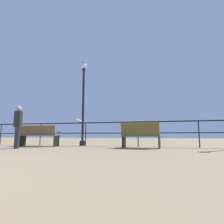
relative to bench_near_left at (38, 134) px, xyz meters
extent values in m
cube|color=black|center=(1.83, 0.89, 0.53)|extent=(19.03, 0.05, 0.05)
cube|color=black|center=(1.83, 0.89, 0.06)|extent=(19.03, 0.04, 0.04)
cylinder|color=black|center=(-2.92, 0.89, 0.01)|extent=(0.04, 0.04, 1.04)
cylinder|color=black|center=(-0.55, 0.89, 0.01)|extent=(0.04, 0.04, 1.04)
cylinder|color=black|center=(1.83, 0.89, 0.01)|extent=(0.04, 0.04, 1.04)
cylinder|color=black|center=(4.21, 0.89, 0.01)|extent=(0.04, 0.04, 1.04)
cylinder|color=black|center=(6.59, 0.89, 0.01)|extent=(0.04, 0.04, 1.04)
cube|color=brown|center=(-0.01, 0.08, -0.03)|extent=(1.74, 0.65, 0.05)
cube|color=brown|center=(0.01, -0.15, 0.17)|extent=(1.71, 0.26, 0.42)
cube|color=black|center=(0.80, 0.15, -0.27)|extent=(0.08, 0.46, 0.48)
cube|color=black|center=(0.79, 0.35, 0.11)|extent=(0.06, 0.36, 0.04)
cube|color=black|center=(-0.82, 0.02, -0.27)|extent=(0.08, 0.46, 0.48)
cube|color=black|center=(-0.83, 0.22, 0.11)|extent=(0.06, 0.36, 0.04)
cube|color=brown|center=(4.41, 0.08, -0.06)|extent=(1.46, 0.63, 0.05)
cube|color=brown|center=(4.39, -0.14, 0.18)|extent=(1.43, 0.27, 0.49)
cube|color=black|center=(5.08, 0.02, -0.29)|extent=(0.08, 0.44, 0.45)
cube|color=black|center=(5.10, 0.21, 0.08)|extent=(0.07, 0.35, 0.04)
cube|color=black|center=(3.74, 0.15, -0.29)|extent=(0.08, 0.44, 0.45)
cube|color=black|center=(3.76, 0.34, 0.08)|extent=(0.07, 0.35, 0.04)
cylinder|color=black|center=(1.61, 1.05, -0.40)|extent=(0.26, 0.26, 0.22)
cylinder|color=black|center=(1.61, 1.05, 1.42)|extent=(0.11, 0.11, 3.43)
cylinder|color=black|center=(1.61, 1.05, 3.17)|extent=(0.17, 0.17, 0.06)
sphere|color=white|center=(1.61, 1.05, 3.33)|extent=(0.27, 0.27, 0.27)
cone|color=black|center=(1.61, 1.05, 3.52)|extent=(0.13, 0.13, 0.10)
cylinder|color=#2A2B2D|center=(-0.03, -1.21, -0.12)|extent=(0.14, 0.14, 0.79)
cylinder|color=#2A2B2D|center=(0.09, -1.30, -0.12)|extent=(0.14, 0.14, 0.79)
cylinder|color=#242B21|center=(0.03, -1.26, 0.56)|extent=(0.30, 0.30, 0.57)
cylinder|color=#242B21|center=(-0.13, -1.14, 0.58)|extent=(0.10, 0.10, 0.54)
cylinder|color=#242B21|center=(0.19, -1.38, 0.58)|extent=(0.10, 0.10, 0.54)
sphere|color=tan|center=(0.03, -1.26, 0.95)|extent=(0.21, 0.21, 0.21)
ellipsoid|color=silver|center=(1.48, 0.89, 0.62)|extent=(0.29, 0.28, 0.14)
ellipsoid|color=gray|center=(1.48, 0.89, 0.64)|extent=(0.25, 0.23, 0.05)
sphere|color=silver|center=(1.39, 0.81, 0.69)|extent=(0.11, 0.11, 0.11)
cone|color=gold|center=(1.34, 0.76, 0.69)|extent=(0.07, 0.07, 0.05)
cube|color=gray|center=(1.58, 0.98, 0.63)|extent=(0.11, 0.11, 0.02)
camera|label=1|loc=(5.09, -6.88, -0.03)|focal=29.11mm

